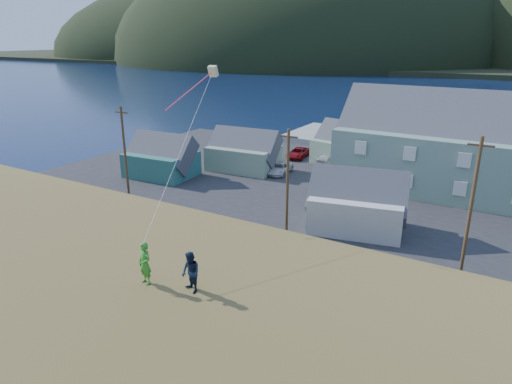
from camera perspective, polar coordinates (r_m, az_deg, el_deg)
ground at (r=36.92m, az=4.62°, el=-6.67°), size 900.00×900.00×0.00m
grass_strip at (r=35.29m, az=3.17°, el=-7.82°), size 110.00×8.00×0.10m
waterfront_lot at (r=51.69m, az=12.99°, el=0.55°), size 72.00×36.00×0.12m
wharf at (r=74.58m, az=14.21°, el=6.35°), size 26.00×14.00×0.90m
far_shore at (r=360.65m, az=29.33°, el=14.20°), size 900.00×320.00×2.00m
shed_teal at (r=55.00m, az=-11.80°, el=4.25°), size 8.39×6.15×6.32m
shed_palegreen_near at (r=56.56m, az=-1.55°, el=5.06°), size 9.07×6.06×6.30m
shed_white at (r=39.67m, az=12.56°, el=-1.31°), size 9.07×6.92×6.50m
shed_palegreen_far at (r=59.53m, az=12.16°, el=5.58°), size 11.17×7.79×6.85m
utility_poles at (r=37.55m, az=2.16°, el=1.71°), size 32.11×0.24×9.83m
parked_cars at (r=58.57m, az=8.31°, el=3.77°), size 21.15×13.01×1.53m
kite_flyer_green at (r=17.35m, az=-13.72°, el=-8.68°), size 0.66×0.50×1.63m
kite_flyer_navy at (r=16.55m, az=-8.17°, el=-9.93°), size 0.90×0.81×1.52m
kite_rig at (r=24.28m, az=-5.95°, el=14.19°), size 2.26×4.77×11.02m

